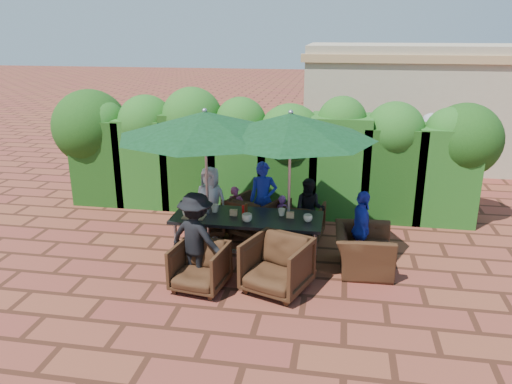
% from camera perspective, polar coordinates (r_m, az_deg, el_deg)
% --- Properties ---
extents(ground, '(80.00, 80.00, 0.00)m').
position_cam_1_polar(ground, '(8.37, -1.47, -7.34)').
color(ground, brown).
rests_on(ground, ground).
extents(dining_table, '(2.38, 0.90, 0.75)m').
position_cam_1_polar(dining_table, '(8.01, -1.01, -3.29)').
color(dining_table, black).
rests_on(dining_table, ground).
extents(umbrella_left, '(2.75, 2.75, 2.46)m').
position_cam_1_polar(umbrella_left, '(7.73, -5.85, 7.72)').
color(umbrella_left, gray).
rests_on(umbrella_left, ground).
extents(umbrella_right, '(2.62, 2.62, 2.46)m').
position_cam_1_polar(umbrella_right, '(7.55, 3.97, 7.52)').
color(umbrella_right, gray).
rests_on(umbrella_right, ground).
extents(chair_far_left, '(0.83, 0.80, 0.70)m').
position_cam_1_polar(chair_far_left, '(9.15, -5.78, -2.76)').
color(chair_far_left, black).
rests_on(chair_far_left, ground).
extents(chair_far_mid, '(1.02, 0.99, 0.81)m').
position_cam_1_polar(chair_far_mid, '(9.04, -0.12, -2.56)').
color(chair_far_mid, black).
rests_on(chair_far_mid, ground).
extents(chair_far_right, '(0.77, 0.73, 0.71)m').
position_cam_1_polar(chair_far_right, '(8.98, 5.44, -3.12)').
color(chair_far_right, black).
rests_on(chair_far_right, ground).
extents(chair_near_left, '(0.82, 0.78, 0.75)m').
position_cam_1_polar(chair_near_left, '(7.29, -6.46, -8.26)').
color(chair_near_left, black).
rests_on(chair_near_left, ground).
extents(chair_near_right, '(1.06, 1.03, 0.86)m').
position_cam_1_polar(chair_near_right, '(7.17, 2.41, -8.10)').
color(chair_near_right, black).
rests_on(chair_near_right, ground).
extents(chair_end_right, '(0.69, 1.03, 0.88)m').
position_cam_1_polar(chair_end_right, '(7.93, 12.21, -5.77)').
color(chair_end_right, black).
rests_on(chair_end_right, ground).
extents(adult_far_left, '(0.68, 0.47, 1.28)m').
position_cam_1_polar(adult_far_left, '(9.02, -5.20, -1.08)').
color(adult_far_left, silver).
rests_on(adult_far_left, ground).
extents(adult_far_mid, '(0.56, 0.48, 1.37)m').
position_cam_1_polar(adult_far_mid, '(8.95, 0.84, -0.87)').
color(adult_far_mid, '#202DAD').
rests_on(adult_far_mid, ground).
extents(adult_far_right, '(0.56, 0.36, 1.13)m').
position_cam_1_polar(adult_far_right, '(8.83, 6.13, -2.06)').
color(adult_far_right, black).
rests_on(adult_far_right, ground).
extents(adult_near_left, '(0.97, 0.69, 1.39)m').
position_cam_1_polar(adult_near_left, '(7.36, -6.84, -5.25)').
color(adult_near_left, black).
rests_on(adult_near_left, ground).
extents(adult_end_right, '(0.44, 0.76, 1.24)m').
position_cam_1_polar(adult_end_right, '(7.99, 11.93, -4.16)').
color(adult_end_right, '#202DAD').
rests_on(adult_end_right, ground).
extents(child_left, '(0.39, 0.36, 0.88)m').
position_cam_1_polar(child_left, '(9.16, -2.34, -2.06)').
color(child_left, '#C5457C').
rests_on(child_left, ground).
extents(child_right, '(0.35, 0.32, 0.79)m').
position_cam_1_polar(child_right, '(8.95, 2.95, -2.87)').
color(child_right, '#96499E').
rests_on(child_right, ground).
extents(pedestrian_a, '(1.72, 1.47, 1.81)m').
position_cam_1_polar(pedestrian_a, '(11.77, 10.03, 4.64)').
color(pedestrian_a, green).
rests_on(pedestrian_a, ground).
extents(pedestrian_b, '(0.93, 0.67, 1.77)m').
position_cam_1_polar(pedestrian_b, '(12.02, 13.75, 4.58)').
color(pedestrian_b, '#C5457C').
rests_on(pedestrian_b, ground).
extents(pedestrian_c, '(1.14, 1.20, 1.77)m').
position_cam_1_polar(pedestrian_c, '(12.28, 19.22, 4.38)').
color(pedestrian_c, '#94959C').
rests_on(pedestrian_c, ground).
extents(cup_a, '(0.17, 0.17, 0.13)m').
position_cam_1_polar(cup_a, '(8.01, -7.80, -2.36)').
color(cup_a, beige).
rests_on(cup_a, dining_table).
extents(cup_b, '(0.14, 0.14, 0.13)m').
position_cam_1_polar(cup_b, '(8.16, -4.73, -1.88)').
color(cup_b, beige).
rests_on(cup_b, dining_table).
extents(cup_c, '(0.16, 0.16, 0.13)m').
position_cam_1_polar(cup_c, '(7.74, -1.03, -2.96)').
color(cup_c, beige).
rests_on(cup_c, dining_table).
extents(cup_d, '(0.12, 0.12, 0.12)m').
position_cam_1_polar(cup_d, '(8.00, 2.94, -2.31)').
color(cup_d, beige).
rests_on(cup_d, dining_table).
extents(cup_e, '(0.14, 0.14, 0.11)m').
position_cam_1_polar(cup_e, '(7.79, 5.95, -2.98)').
color(cup_e, beige).
rests_on(cup_e, dining_table).
extents(ketchup_bottle, '(0.04, 0.04, 0.17)m').
position_cam_1_polar(ketchup_bottle, '(8.00, -1.47, -2.10)').
color(ketchup_bottle, '#B20C0A').
rests_on(ketchup_bottle, dining_table).
extents(sauce_bottle, '(0.04, 0.04, 0.17)m').
position_cam_1_polar(sauce_bottle, '(8.08, -1.11, -1.88)').
color(sauce_bottle, '#4C230C').
rests_on(sauce_bottle, dining_table).
extents(serving_tray, '(0.35, 0.25, 0.02)m').
position_cam_1_polar(serving_tray, '(8.00, -7.10, -2.81)').
color(serving_tray, olive).
rests_on(serving_tray, dining_table).
extents(number_block_left, '(0.12, 0.06, 0.10)m').
position_cam_1_polar(number_block_left, '(8.00, -2.58, -2.36)').
color(number_block_left, tan).
rests_on(number_block_left, dining_table).
extents(number_block_right, '(0.12, 0.06, 0.10)m').
position_cam_1_polar(number_block_right, '(7.92, 3.94, -2.62)').
color(number_block_right, tan).
rests_on(number_block_right, dining_table).
extents(hedge_wall, '(9.10, 1.60, 2.50)m').
position_cam_1_polar(hedge_wall, '(10.13, -0.17, 5.22)').
color(hedge_wall, '#11350E').
rests_on(hedge_wall, ground).
extents(building, '(6.20, 3.08, 3.20)m').
position_cam_1_polar(building, '(14.67, 17.87, 9.50)').
color(building, tan).
rests_on(building, ground).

